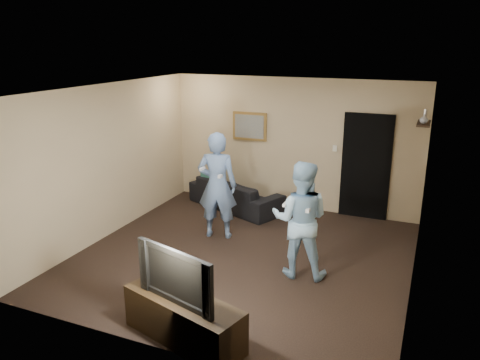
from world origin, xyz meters
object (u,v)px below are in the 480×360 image
at_px(wii_player_right, 300,220).
at_px(television, 182,273).
at_px(tv_console, 184,320).
at_px(sofa, 236,194).
at_px(wii_player_left, 217,185).

bearing_deg(wii_player_right, television, -110.87).
distance_m(tv_console, television, 0.58).
relative_size(sofa, wii_player_right, 1.19).
relative_size(tv_console, television, 1.36).
distance_m(television, wii_player_right, 2.15).
distance_m(sofa, wii_player_right, 3.02).
bearing_deg(wii_player_right, tv_console, -110.87).
relative_size(tv_console, wii_player_left, 0.81).
bearing_deg(sofa, television, 127.72).
height_order(sofa, television, television).
bearing_deg(sofa, tv_console, 127.72).
height_order(television, wii_player_left, wii_player_left).
relative_size(tv_console, wii_player_right, 0.88).
distance_m(sofa, wii_player_left, 1.59).
xyz_separation_m(tv_console, wii_player_right, (0.77, 2.01, 0.60)).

